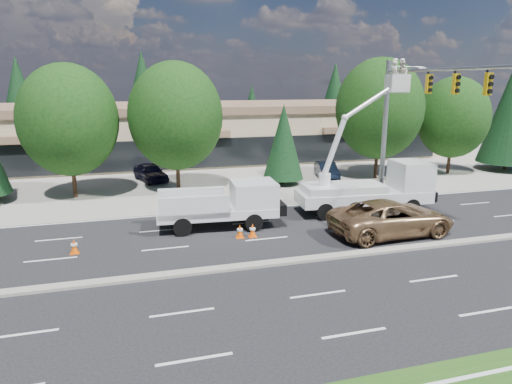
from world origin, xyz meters
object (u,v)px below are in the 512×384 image
object	(u,v)px
signal_mast	(406,109)
utility_pickup	(226,209)
minivan	(392,218)
bucket_truck	(374,182)

from	to	relation	value
signal_mast	utility_pickup	xyz separation A→B (m)	(-11.56, -1.32, -5.05)
signal_mast	utility_pickup	distance (m)	12.68
signal_mast	minivan	size ratio (longest dim) A/B	1.58
utility_pickup	signal_mast	bearing A→B (deg)	10.88
bucket_truck	signal_mast	bearing A→B (deg)	25.98
utility_pickup	minivan	bearing A→B (deg)	-20.35
bucket_truck	minivan	size ratio (longest dim) A/B	1.39
bucket_truck	minivan	distance (m)	4.35
signal_mast	minivan	xyz separation A→B (m)	(-3.68, -4.94, -5.16)
signal_mast	bucket_truck	world-z (taller)	signal_mast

